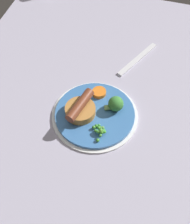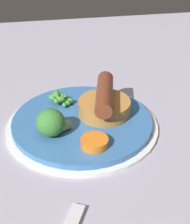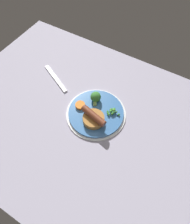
{
  "view_description": "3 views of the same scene",
  "coord_description": "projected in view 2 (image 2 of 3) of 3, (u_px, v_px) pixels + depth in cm",
  "views": [
    {
      "loc": [
        50.21,
        17.7,
        71.95
      ],
      "look_at": [
        3.72,
        3.93,
        5.81
      ],
      "focal_mm": 50.0,
      "sensor_mm": 36.0,
      "label": 1
    },
    {
      "loc": [
        -44.32,
        10.01,
        36.0
      ],
      "look_at": [
        1.8,
        1.9,
        6.38
      ],
      "focal_mm": 60.0,
      "sensor_mm": 36.0,
      "label": 2
    },
    {
      "loc": [
        23.61,
        -31.65,
        69.81
      ],
      "look_at": [
        3.17,
        2.77,
        5.82
      ],
      "focal_mm": 32.0,
      "sensor_mm": 36.0,
      "label": 3
    }
  ],
  "objects": [
    {
      "name": "dining_table",
      "position": [
        109.0,
        144.0,
        0.57
      ],
      "size": [
        110.0,
        80.0,
        3.0
      ],
      "primitive_type": "cube",
      "color": "#9E99AD",
      "rests_on": "ground"
    },
    {
      "name": "dinner_plate",
      "position": [
        82.0,
        124.0,
        0.58
      ],
      "size": [
        23.38,
        23.38,
        1.4
      ],
      "color": "silver",
      "rests_on": "dining_table"
    },
    {
      "name": "carrot_slice_2",
      "position": [
        94.0,
        142.0,
        0.51
      ],
      "size": [
        4.39,
        4.39,
        1.18
      ],
      "primitive_type": "cylinder",
      "rotation": [
        0.0,
        0.0,
        1.43
      ],
      "color": "orange",
      "rests_on": "dinner_plate"
    },
    {
      "name": "pea_pile",
      "position": [
        58.0,
        97.0,
        0.61
      ],
      "size": [
        5.19,
        3.96,
        1.93
      ],
      "color": "#4B9B34",
      "rests_on": "dinner_plate"
    },
    {
      "name": "broccoli_floret_near",
      "position": [
        51.0,
        123.0,
        0.53
      ],
      "size": [
        4.15,
        5.17,
        4.15
      ],
      "rotation": [
        0.0,
        0.0,
        2.02
      ],
      "color": "#387A33",
      "rests_on": "dinner_plate"
    },
    {
      "name": "sausage_pudding",
      "position": [
        107.0,
        103.0,
        0.58
      ],
      "size": [
        10.74,
        8.12,
        4.85
      ],
      "rotation": [
        0.0,
        0.0,
        2.92
      ],
      "color": "#AD7538",
      "rests_on": "dinner_plate"
    }
  ]
}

